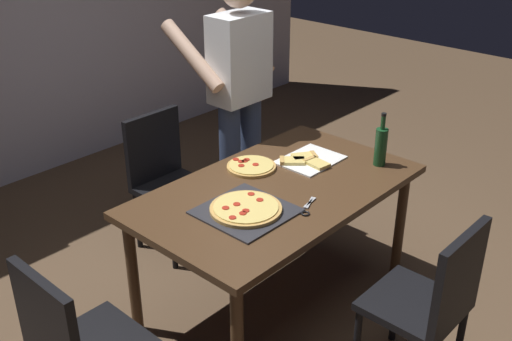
{
  "coord_description": "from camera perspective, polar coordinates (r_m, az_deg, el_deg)",
  "views": [
    {
      "loc": [
        -2.2,
        -1.86,
        2.27
      ],
      "look_at": [
        0.0,
        0.15,
        0.8
      ],
      "focal_mm": 42.75,
      "sensor_mm": 36.0,
      "label": 1
    }
  ],
  "objects": [
    {
      "name": "chair_far_side",
      "position": [
        3.97,
        -8.5,
        -0.29
      ],
      "size": [
        0.42,
        0.42,
        0.9
      ],
      "color": "black",
      "rests_on": "ground_plane"
    },
    {
      "name": "back_wall",
      "position": [
        5.05,
        -21.7,
        14.58
      ],
      "size": [
        6.4,
        0.1,
        2.8
      ],
      "primitive_type": "cube",
      "color": "#BCB7C6",
      "rests_on": "ground_plane"
    },
    {
      "name": "kitchen_scissors",
      "position": [
        3.05,
        4.57,
        -3.6
      ],
      "size": [
        0.2,
        0.11,
        0.01
      ],
      "color": "silver",
      "rests_on": "dining_table"
    },
    {
      "name": "pepperoni_pizza_on_tray",
      "position": [
        3.02,
        -0.96,
        -3.67
      ],
      "size": [
        0.42,
        0.42,
        0.04
      ],
      "color": "#2D2D33",
      "rests_on": "dining_table"
    },
    {
      "name": "chair_near_camera",
      "position": [
        2.96,
        16.19,
        -11.42
      ],
      "size": [
        0.42,
        0.42,
        0.9
      ],
      "color": "black",
      "rests_on": "ground_plane"
    },
    {
      "name": "pizza_slices_on_towel",
      "position": [
        3.55,
        4.83,
        0.99
      ],
      "size": [
        0.37,
        0.29,
        0.03
      ],
      "color": "white",
      "rests_on": "dining_table"
    },
    {
      "name": "second_pizza_plain",
      "position": [
        3.46,
        -0.45,
        0.39
      ],
      "size": [
        0.28,
        0.28,
        0.03
      ],
      "color": "tan",
      "rests_on": "dining_table"
    },
    {
      "name": "wine_bottle",
      "position": [
        3.53,
        11.6,
        2.3
      ],
      "size": [
        0.07,
        0.07,
        0.32
      ],
      "color": "#194723",
      "rests_on": "dining_table"
    },
    {
      "name": "ground_plane",
      "position": [
        3.67,
        1.77,
        -12.0
      ],
      "size": [
        12.0,
        12.0,
        0.0
      ],
      "primitive_type": "plane",
      "color": "brown"
    },
    {
      "name": "person_serving_pizza",
      "position": [
        3.92,
        -1.68,
        7.34
      ],
      "size": [
        0.55,
        0.54,
        1.75
      ],
      "color": "#38476B",
      "rests_on": "ground_plane"
    },
    {
      "name": "dining_table",
      "position": [
        3.29,
        1.93,
        -2.75
      ],
      "size": [
        1.57,
        0.92,
        0.75
      ],
      "color": "#4C331E",
      "rests_on": "ground_plane"
    }
  ]
}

